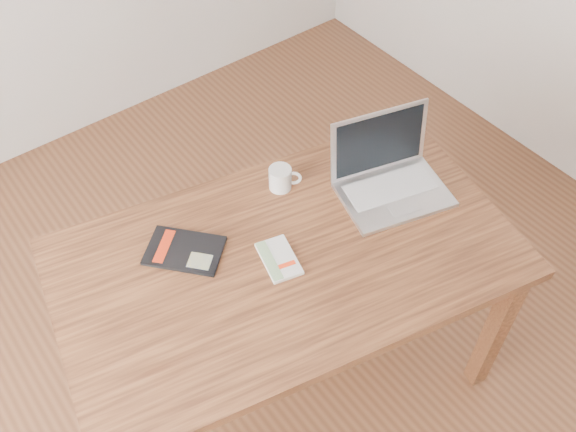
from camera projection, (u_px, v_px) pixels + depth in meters
room at (237, 175)px, 1.42m from camera, size 4.04×4.04×2.70m
desk at (287, 272)px, 2.10m from camera, size 1.60×1.12×0.75m
white_guidebook at (279, 259)px, 2.02m from camera, size 0.14×0.19×0.01m
black_guidebook at (184, 251)px, 2.04m from camera, size 0.28×0.28×0.01m
laptop at (389, 175)px, 2.19m from camera, size 0.42×0.37×0.25m
coffee_mug at (281, 178)px, 2.20m from camera, size 0.10×0.09×0.08m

